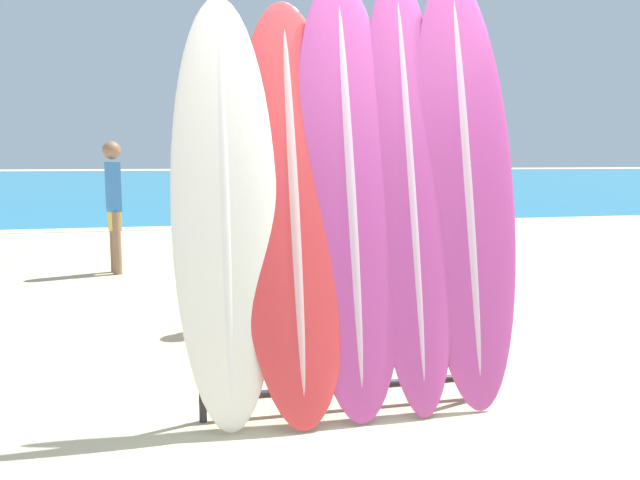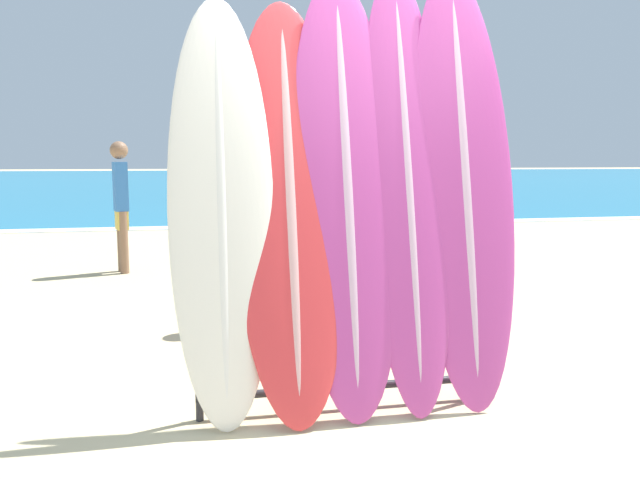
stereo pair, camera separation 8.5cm
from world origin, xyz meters
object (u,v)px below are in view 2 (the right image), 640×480
surfboard_slot_4 (464,184)px  person_near_water (292,211)px  person_mid_beach (121,202)px  surfboard_slot_3 (407,186)px  surfboard_slot_0 (221,211)px  surfboard_slot_1 (290,206)px  surfboard_slot_2 (346,191)px  surfboard_rack (350,330)px

surfboard_slot_4 → person_near_water: size_ratio=1.43×
person_mid_beach → surfboard_slot_4: bearing=-167.9°
surfboard_slot_3 → person_near_water: (-0.34, 1.82, -0.27)m
person_mid_beach → surfboard_slot_0: bearing=177.0°
surfboard_slot_1 → person_mid_beach: surfboard_slot_1 is taller
surfboard_slot_3 → person_near_water: size_ratio=1.42×
surfboard_slot_2 → surfboard_slot_4: bearing=0.2°
surfboard_slot_0 → surfboard_slot_3: 1.00m
surfboard_slot_2 → surfboard_slot_3: surfboard_slot_3 is taller
person_near_water → surfboard_slot_4: bearing=-168.3°
surfboard_rack → surfboard_slot_4: surfboard_slot_4 is taller
surfboard_slot_1 → surfboard_slot_2: bearing=2.4°
surfboard_rack → surfboard_slot_3: (0.33, 0.07, 0.76)m
surfboard_slot_0 → surfboard_slot_1: size_ratio=0.99×
surfboard_rack → person_mid_beach: bearing=110.0°
surfboard_slot_4 → person_mid_beach: size_ratio=1.56×
surfboard_slot_0 → surfboard_slot_4: bearing=2.0°
surfboard_slot_0 → surfboard_slot_4: size_ratio=0.90×
surfboard_slot_2 → surfboard_slot_4: surfboard_slot_4 is taller
surfboard_slot_3 → person_near_water: bearing=100.6°
person_mid_beach → person_near_water: bearing=-163.3°
surfboard_rack → surfboard_slot_4: size_ratio=0.68×
surfboard_slot_1 → surfboard_slot_3: bearing=1.6°
surfboard_rack → person_near_water: bearing=90.3°
surfboard_rack → surfboard_slot_0: surfboard_slot_0 is taller
person_near_water → surfboard_slot_3: bearing=-177.8°
surfboard_slot_0 → surfboard_slot_2: bearing=3.7°
surfboard_slot_2 → surfboard_slot_3: bearing=0.8°
surfboard_slot_1 → surfboard_slot_4: 0.97m
surfboard_slot_4 → person_near_water: bearing=110.1°
surfboard_slot_0 → surfboard_rack: bearing=-1.5°
surfboard_slot_4 → person_mid_beach: surfboard_slot_4 is taller
surfboard_slot_3 → person_mid_beach: 4.85m
surfboard_slot_1 → surfboard_slot_2: 0.31m
surfboard_slot_1 → surfboard_slot_4: surfboard_slot_4 is taller
surfboard_rack → person_mid_beach: 4.79m
surfboard_slot_3 → person_mid_beach: surfboard_slot_3 is taller
surfboard_slot_2 → person_near_water: bearing=90.1°
surfboard_slot_3 → surfboard_slot_4: surfboard_slot_4 is taller
surfboard_slot_1 → person_near_water: 1.87m
surfboard_slot_1 → person_near_water: size_ratio=1.30×
person_mid_beach → surfboard_slot_2: bearing=-175.1°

